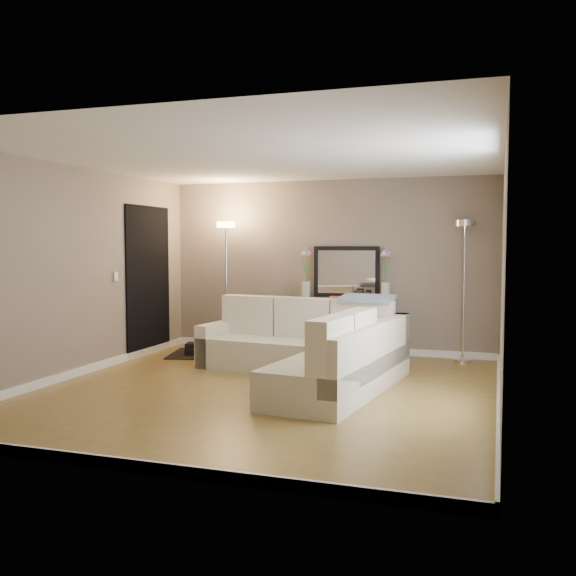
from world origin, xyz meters
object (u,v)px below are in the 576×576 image
(floor_lamp_unlit, at_px, (465,262))
(floor_lamp_lit, at_px, (226,260))
(sectional_sofa, at_px, (313,351))
(console_table, at_px, (339,323))

(floor_lamp_unlit, bearing_deg, floor_lamp_lit, -176.92)
(sectional_sofa, bearing_deg, floor_lamp_unlit, 46.99)
(console_table, xyz_separation_m, floor_lamp_unlit, (1.77, 0.04, 0.91))
(floor_lamp_unlit, bearing_deg, console_table, -178.79)
(sectional_sofa, bearing_deg, console_table, 93.23)
(sectional_sofa, relative_size, console_table, 2.01)
(sectional_sofa, distance_m, floor_lamp_unlit, 2.66)
(floor_lamp_lit, bearing_deg, console_table, 4.97)
(sectional_sofa, xyz_separation_m, floor_lamp_lit, (-1.84, 1.60, 1.05))
(sectional_sofa, height_order, floor_lamp_unlit, floor_lamp_unlit)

